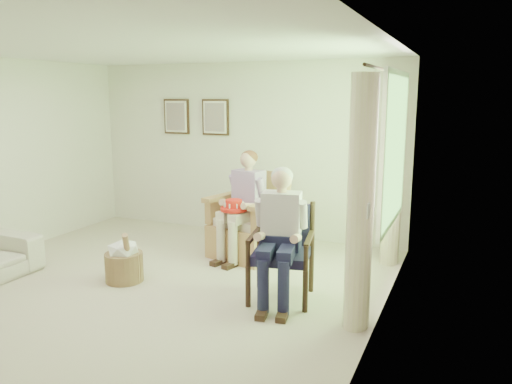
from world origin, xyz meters
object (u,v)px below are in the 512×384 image
Objects in this scene: wicker_armchair at (250,230)px; person_wicker at (245,197)px; person_dark at (279,227)px; wood_armchair at (284,248)px; red_hat at (234,206)px; hatbox at (124,260)px.

wicker_armchair is 0.49m from person_wicker.
wood_armchair is at bearing 78.98° from person_dark.
wicker_armchair is at bearing 104.53° from person_wicker.
red_hat reaches higher than hatbox.
wicker_armchair reaches higher than hatbox.
person_wicker is at bearing 71.44° from red_hat.
wicker_armchair is 0.81× the size of person_dark.
wood_armchair is 0.70× the size of person_wicker.
wicker_armchair reaches higher than red_hat.
person_dark reaches higher than wicker_armchair.
person_wicker is 4.12× the size of red_hat.
hatbox is (-1.83, -0.16, -0.56)m from person_dark.
wicker_armchair is 0.51m from red_hat.
wicker_armchair is 3.31× the size of red_hat.
red_hat is at bearing 51.82° from hatbox.
hatbox is at bearing -111.19° from person_wicker.
hatbox is at bearing 179.05° from wood_armchair.
person_dark is (0.00, -0.16, 0.27)m from wood_armchair.
red_hat is 0.53× the size of hatbox.
wood_armchair is 2.90× the size of red_hat.
person_wicker is at bearing 54.28° from hatbox.
wicker_armchair is at bearing 79.17° from red_hat.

